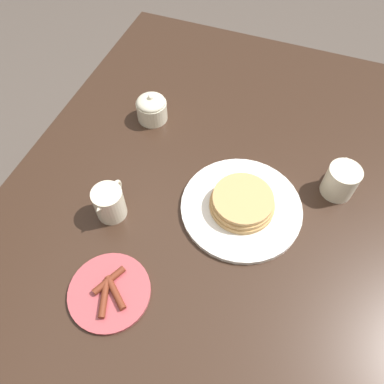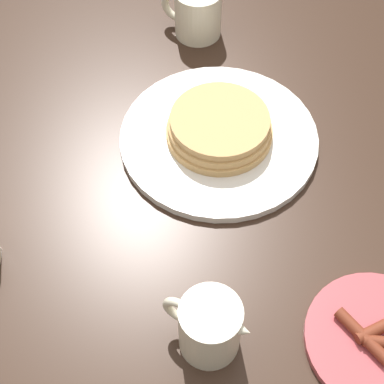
{
  "view_description": "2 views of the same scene",
  "coord_description": "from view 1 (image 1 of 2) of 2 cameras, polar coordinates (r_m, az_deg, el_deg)",
  "views": [
    {
      "loc": [
        -0.51,
        -0.09,
        1.5
      ],
      "look_at": [
        -0.06,
        0.08,
        0.78
      ],
      "focal_mm": 35.0,
      "sensor_mm": 36.0,
      "label": 1
    },
    {
      "loc": [
        -0.25,
        0.47,
        1.4
      ],
      "look_at": [
        -0.06,
        0.08,
        0.78
      ],
      "focal_mm": 55.0,
      "sensor_mm": 36.0,
      "label": 2
    }
  ],
  "objects": [
    {
      "name": "ground_plane",
      "position": [
        1.59,
        3.5,
        -15.14
      ],
      "size": [
        8.0,
        8.0,
        0.0
      ],
      "primitive_type": "plane",
      "color": "#51473F"
    },
    {
      "name": "creamer_pitcher",
      "position": [
        0.86,
        -12.51,
        -1.62
      ],
      "size": [
        0.11,
        0.07,
        0.09
      ],
      "color": "beige",
      "rests_on": "dining_table"
    },
    {
      "name": "dining_table",
      "position": [
        1.01,
        5.34,
        -3.34
      ],
      "size": [
        1.27,
        1.06,
        0.75
      ],
      "color": "#332116",
      "rests_on": "ground_plane"
    },
    {
      "name": "sugar_bowl",
      "position": [
        1.05,
        -6.17,
        12.61
      ],
      "size": [
        0.08,
        0.08,
        0.08
      ],
      "color": "beige",
      "rests_on": "dining_table"
    },
    {
      "name": "pancake_plate",
      "position": [
        0.88,
        7.59,
        -1.98
      ],
      "size": [
        0.28,
        0.28,
        0.05
      ],
      "color": "white",
      "rests_on": "dining_table"
    },
    {
      "name": "coffee_mug",
      "position": [
        0.94,
        21.76,
        1.73
      ],
      "size": [
        0.1,
        0.08,
        0.08
      ],
      "color": "beige",
      "rests_on": "dining_table"
    },
    {
      "name": "side_plate_bacon",
      "position": [
        0.81,
        -12.46,
        -14.62
      ],
      "size": [
        0.17,
        0.17,
        0.02
      ],
      "color": "#B2474C",
      "rests_on": "dining_table"
    }
  ]
}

